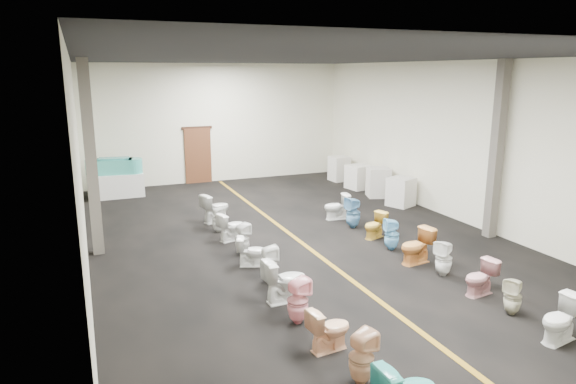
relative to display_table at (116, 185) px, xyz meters
name	(u,v)px	position (x,y,z in m)	size (l,w,h in m)	color
floor	(299,241)	(3.94, -6.75, -0.40)	(16.00, 16.00, 0.00)	black
ceiling	(300,58)	(3.94, -6.75, 4.10)	(16.00, 16.00, 0.00)	black
wall_back	(217,123)	(3.94, 1.25, 1.85)	(10.00, 10.00, 0.00)	beige
wall_left	(79,168)	(-1.06, -6.75, 1.85)	(16.00, 16.00, 0.00)	beige
wall_right	(464,143)	(8.94, -6.75, 1.85)	(16.00, 16.00, 0.00)	beige
aisle_stripe	(299,241)	(3.94, -6.75, -0.40)	(0.12, 15.60, 0.01)	#8D6514
back_door	(198,156)	(3.14, 1.19, 0.65)	(1.00, 0.10, 2.10)	#562D19
door_frame	(197,128)	(3.14, 1.20, 1.72)	(1.15, 0.08, 0.10)	#331C11
column_left	(91,159)	(-0.81, -5.75, 1.85)	(0.25, 0.25, 4.50)	#59544C
column_right	(497,151)	(8.69, -8.25, 1.85)	(0.25, 0.25, 4.50)	#59544C
display_table	(116,185)	(0.00, 0.00, 0.00)	(1.81, 0.90, 0.80)	silver
bathtub	(114,166)	(0.00, 0.00, 0.67)	(1.84, 0.86, 0.55)	teal
appliance_crate_a	(401,192)	(8.34, -4.74, 0.05)	(0.71, 0.71, 0.91)	silver
appliance_crate_b	(378,182)	(8.34, -3.39, 0.10)	(0.73, 0.73, 1.00)	silver
appliance_crate_c	(359,177)	(8.34, -2.06, 0.03)	(0.76, 0.76, 0.87)	silver
appliance_crate_d	(339,169)	(8.34, -0.53, 0.08)	(0.67, 0.67, 0.96)	silver
toilet_left_1	(362,358)	(2.30, -12.66, -0.01)	(0.35, 0.36, 0.78)	tan
toilet_left_2	(329,329)	(2.29, -11.70, -0.05)	(0.39, 0.68, 0.70)	#FCBC8F
toilet_left_3	(298,301)	(2.19, -10.72, 0.00)	(0.36, 0.37, 0.81)	pink
toilet_left_4	(285,280)	(2.30, -9.85, 0.02)	(0.47, 0.82, 0.84)	white
toilet_left_5	(269,264)	(2.32, -8.91, -0.01)	(0.35, 0.36, 0.78)	silver
toilet_left_6	(252,251)	(2.30, -7.90, -0.07)	(0.37, 0.65, 0.66)	white
toilet_left_7	(242,239)	(2.33, -7.08, -0.03)	(0.33, 0.34, 0.74)	silver
toilet_left_8	(231,227)	(2.37, -6.03, -0.04)	(0.41, 0.71, 0.73)	white
toilet_left_9	(218,220)	(2.23, -5.22, -0.06)	(0.31, 0.32, 0.69)	silver
toilet_left_10	(215,208)	(2.41, -4.27, 0.01)	(0.46, 0.81, 0.83)	silver
toilet_right_1	(561,320)	(5.79, -12.87, -0.02)	(0.42, 0.74, 0.76)	white
toilet_right_2	(513,296)	(5.82, -11.86, -0.06)	(0.31, 0.31, 0.68)	beige
toilet_right_3	(480,278)	(5.87, -11.00, -0.06)	(0.39, 0.68, 0.69)	#D19195
toilet_right_4	(444,258)	(5.85, -9.96, -0.02)	(0.35, 0.35, 0.77)	white
toilet_right_5	(416,246)	(5.74, -9.15, 0.00)	(0.45, 0.79, 0.80)	#DC8D41
toilet_right_6	(392,234)	(5.73, -8.18, -0.01)	(0.35, 0.36, 0.78)	#81CEF5
toilet_right_7	(375,225)	(5.84, -7.25, -0.07)	(0.37, 0.66, 0.67)	gold
toilet_right_8	(353,213)	(5.75, -6.26, 0.03)	(0.39, 0.40, 0.86)	#69A3CF
toilet_right_9	(337,207)	(5.73, -5.33, -0.03)	(0.42, 0.73, 0.74)	white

